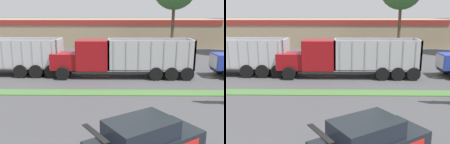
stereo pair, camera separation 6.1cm
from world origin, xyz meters
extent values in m
cube|color=#477538|center=(0.00, 10.89, 0.03)|extent=(120.00, 1.24, 0.06)
cube|color=yellow|center=(-5.73, 15.51, 0.00)|extent=(2.40, 0.14, 0.01)
cube|color=yellow|center=(-0.33, 15.51, 0.00)|extent=(2.40, 0.14, 0.01)
cube|color=yellow|center=(5.07, 15.51, 0.00)|extent=(2.40, 0.14, 0.01)
cube|color=yellow|center=(10.47, 15.51, 0.00)|extent=(2.40, 0.14, 0.01)
cube|color=black|center=(1.90, 15.50, 0.64)|extent=(12.02, 1.31, 0.18)
cube|color=maroon|center=(-3.00, 15.50, 1.42)|extent=(2.21, 1.95, 1.37)
cube|color=#B7B7BC|center=(-4.14, 15.50, 1.42)|extent=(0.06, 1.66, 1.17)
cube|color=maroon|center=(-0.58, 15.50, 1.98)|extent=(2.64, 2.38, 2.49)
cube|color=black|center=(-1.92, 15.50, 2.42)|extent=(0.04, 2.02, 1.12)
cylinder|color=silver|center=(0.84, 14.72, 2.70)|extent=(0.14, 0.14, 1.43)
cube|color=#ADADB2|center=(4.33, 15.50, 0.79)|extent=(7.17, 2.38, 0.12)
cube|color=#ADADB2|center=(0.82, 15.50, 2.05)|extent=(0.16, 2.38, 2.51)
cube|color=#ADADB2|center=(7.83, 15.50, 2.05)|extent=(0.16, 2.38, 2.51)
cube|color=#ADADB2|center=(4.33, 14.39, 2.05)|extent=(7.17, 0.16, 2.51)
cube|color=#ADADB2|center=(4.33, 16.60, 2.05)|extent=(7.17, 0.16, 2.51)
cube|color=#99999E|center=(1.25, 14.29, 2.05)|extent=(0.10, 0.04, 2.39)
cube|color=#99999E|center=(2.28, 14.29, 2.05)|extent=(0.10, 0.04, 2.39)
cube|color=#99999E|center=(3.30, 14.29, 2.05)|extent=(0.10, 0.04, 2.39)
cube|color=#99999E|center=(4.33, 14.29, 2.05)|extent=(0.10, 0.04, 2.39)
cube|color=#99999E|center=(5.35, 14.29, 2.05)|extent=(0.10, 0.04, 2.39)
cube|color=#99999E|center=(6.38, 14.29, 2.05)|extent=(0.10, 0.04, 2.39)
cube|color=#99999E|center=(7.40, 14.29, 2.05)|extent=(0.10, 0.04, 2.39)
cylinder|color=black|center=(-3.00, 14.33, 0.55)|extent=(1.10, 0.30, 1.10)
cylinder|color=black|center=(-3.00, 16.66, 0.55)|extent=(1.10, 0.30, 1.10)
cylinder|color=black|center=(7.31, 14.33, 0.55)|extent=(1.10, 0.30, 1.10)
cylinder|color=black|center=(7.31, 16.66, 0.55)|extent=(1.10, 0.30, 1.10)
cylinder|color=black|center=(6.03, 14.33, 0.55)|extent=(1.10, 0.30, 1.10)
cylinder|color=black|center=(6.03, 16.66, 0.55)|extent=(1.10, 0.30, 1.10)
cylinder|color=black|center=(4.74, 14.33, 0.55)|extent=(1.10, 0.30, 1.10)
cylinder|color=black|center=(4.74, 16.66, 0.55)|extent=(1.10, 0.30, 1.10)
cube|color=#B7B7BC|center=(9.85, 15.61, 1.40)|extent=(0.06, 1.71, 1.10)
cylinder|color=black|center=(11.01, 16.81, 0.57)|extent=(1.15, 0.30, 1.15)
cube|color=#B7B7BC|center=(-6.87, 16.26, 0.82)|extent=(6.75, 2.59, 0.12)
cube|color=#B7B7BC|center=(-3.57, 16.26, 2.03)|extent=(0.16, 2.59, 2.43)
cube|color=#B7B7BC|center=(-6.87, 15.04, 2.03)|extent=(6.75, 0.16, 2.43)
cube|color=#B7B7BC|center=(-6.87, 17.47, 2.03)|extent=(6.75, 0.16, 2.43)
cube|color=#A3A3A8|center=(-8.13, 14.94, 2.03)|extent=(0.10, 0.04, 2.31)
cube|color=#A3A3A8|center=(-7.29, 14.94, 2.03)|extent=(0.10, 0.04, 2.31)
cube|color=#A3A3A8|center=(-6.45, 14.94, 2.03)|extent=(0.10, 0.04, 2.31)
cube|color=#A3A3A8|center=(-5.60, 14.94, 2.03)|extent=(0.10, 0.04, 2.31)
cube|color=#A3A3A8|center=(-4.76, 14.94, 2.03)|extent=(0.10, 0.04, 2.31)
cube|color=#A3A3A8|center=(-3.92, 14.94, 2.03)|extent=(0.10, 0.04, 2.31)
cylinder|color=black|center=(-4.09, 14.98, 0.58)|extent=(1.15, 0.30, 1.15)
cylinder|color=black|center=(-4.09, 17.53, 0.58)|extent=(1.15, 0.30, 1.15)
cylinder|color=black|center=(-5.42, 14.98, 0.58)|extent=(1.15, 0.30, 1.15)
cylinder|color=black|center=(-5.42, 17.53, 0.58)|extent=(1.15, 0.30, 1.15)
cylinder|color=black|center=(-6.76, 14.98, 0.58)|extent=(1.15, 0.30, 1.15)
cylinder|color=black|center=(-6.76, 17.53, 0.58)|extent=(1.15, 0.30, 1.15)
cube|color=black|center=(2.31, 2.57, 1.34)|extent=(2.96, 2.73, 0.65)
cube|color=black|center=(2.31, 2.57, 1.68)|extent=(2.96, 2.73, 0.04)
cube|color=black|center=(0.75, 1.55, 1.72)|extent=(0.99, 1.37, 0.03)
cylinder|color=black|center=(3.21, 4.23, 0.33)|extent=(0.67, 0.53, 0.67)
cylinder|color=silver|center=(3.15, 4.32, 0.33)|extent=(0.40, 0.26, 0.47)
cube|color=#9E896B|center=(-2.70, 39.97, 2.21)|extent=(43.68, 12.00, 4.43)
cube|color=maroon|center=(-2.70, 33.92, 3.98)|extent=(41.49, 0.10, 0.80)
cylinder|color=brown|center=(8.85, 27.43, 3.54)|extent=(0.39, 0.39, 7.08)
camera|label=1|loc=(1.40, -5.72, 5.44)|focal=40.00mm
camera|label=2|loc=(1.46, -5.71, 5.44)|focal=40.00mm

